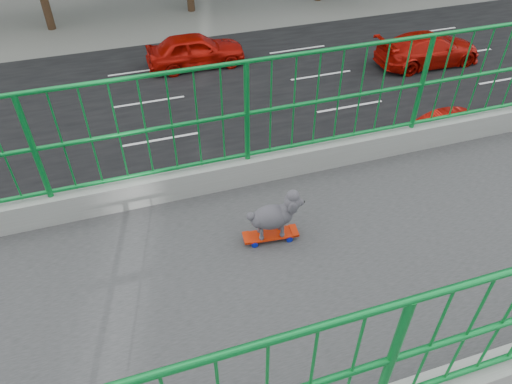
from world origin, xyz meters
The scene contains 8 objects.
road centered at (-13.00, 0.00, 0.01)m, with size 18.00×90.00×0.02m, color black.
footbridge centered at (0.00, 0.00, 5.22)m, with size 3.00×24.00×7.00m.
railing centered at (0.00, 0.00, 7.21)m, with size 3.00×24.00×1.42m.
skateboard centered at (-0.47, -0.06, 7.05)m, with size 0.21×0.54×0.07m.
poodle centered at (-0.46, -0.03, 7.31)m, with size 0.26×0.55×0.46m.
car_1 centered at (-9.20, 9.70, 0.67)m, with size 1.42×4.06×1.34m, color #AF0E07.
car_3 centered at (-15.60, 13.34, 0.75)m, with size 2.10×5.17×1.50m, color #AF0E07.
car_4 centered at (-18.80, 2.69, 0.79)m, with size 1.87×4.64×1.58m, color #AF0E07.
Camera 1 is at (2.53, -1.17, 10.33)m, focal length 33.40 mm.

